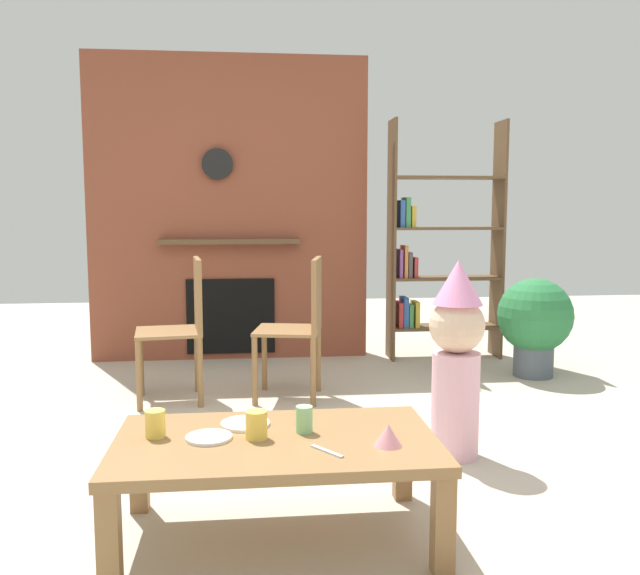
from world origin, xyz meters
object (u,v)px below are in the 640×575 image
object	(u,v)px
paper_cup_near_left	(155,424)
paper_cup_near_right	(304,419)
child_in_pink	(456,354)
potted_plant_tall	(535,320)
paper_plate_rear	(209,437)
paper_plate_front	(245,424)
dining_chair_left	(183,320)
bookshelf	(435,252)
coffee_table	(276,453)
paper_cup_center	(256,425)
dining_chair_middle	(302,319)
birthday_cake_slice	(388,435)

from	to	relation	value
paper_cup_near_left	paper_cup_near_right	xyz separation A→B (m)	(0.54, -0.01, -0.00)
child_in_pink	potted_plant_tall	xyz separation A→B (m)	(1.05, 1.48, -0.10)
child_in_pink	paper_plate_rear	bearing A→B (deg)	-7.10
paper_cup_near_right	potted_plant_tall	distance (m)	2.85
paper_plate_front	dining_chair_left	distance (m)	1.76
bookshelf	child_in_pink	bearing A→B (deg)	-102.90
paper_plate_rear	paper_cup_near_left	bearing A→B (deg)	167.22
paper_plate_front	potted_plant_tall	bearing A→B (deg)	45.06
coffee_table	paper_cup_center	bearing A→B (deg)	175.30
child_in_pink	coffee_table	bearing A→B (deg)	0.00
paper_cup_near_right	child_in_pink	bearing A→B (deg)	40.83
paper_cup_near_right	dining_chair_middle	xyz separation A→B (m)	(0.13, 1.77, 0.08)
child_in_pink	potted_plant_tall	size ratio (longest dim) A/B	1.35
dining_chair_middle	potted_plant_tall	world-z (taller)	dining_chair_middle
paper_cup_center	paper_plate_rear	world-z (taller)	paper_cup_center
coffee_table	birthday_cake_slice	size ratio (longest dim) A/B	11.63
potted_plant_tall	paper_cup_near_left	bearing A→B (deg)	-137.78
paper_cup_near_right	dining_chair_left	size ratio (longest dim) A/B	0.11
paper_cup_near_left	dining_chair_middle	world-z (taller)	dining_chair_middle
coffee_table	child_in_pink	bearing A→B (deg)	39.49
paper_cup_center	paper_plate_rear	xyz separation A→B (m)	(-0.17, 0.01, -0.04)
child_in_pink	potted_plant_tall	bearing A→B (deg)	-164.76
bookshelf	paper_cup_near_right	distance (m)	3.16
paper_cup_near_right	bookshelf	bearing A→B (deg)	65.68
paper_plate_front	paper_plate_rear	distance (m)	0.19
bookshelf	paper_cup_center	distance (m)	3.28
coffee_table	paper_plate_rear	size ratio (longest dim) A/B	6.95
child_in_pink	dining_chair_middle	xyz separation A→B (m)	(-0.66, 1.08, 0.00)
paper_cup_near_left	dining_chair_middle	distance (m)	1.89
paper_cup_near_right	paper_cup_center	xyz separation A→B (m)	(-0.18, -0.05, 0.00)
paper_cup_center	dining_chair_middle	world-z (taller)	dining_chair_middle
potted_plant_tall	coffee_table	bearing A→B (deg)	-131.22
paper_cup_near_right	paper_plate_rear	xyz separation A→B (m)	(-0.35, -0.04, -0.04)
bookshelf	dining_chair_middle	distance (m)	1.63
paper_plate_rear	potted_plant_tall	bearing A→B (deg)	45.22
birthday_cake_slice	bookshelf	bearing A→B (deg)	71.56
bookshelf	paper_cup_near_right	world-z (taller)	bookshelf
bookshelf	potted_plant_tall	size ratio (longest dim) A/B	2.67
paper_plate_front	child_in_pink	distance (m)	1.17
paper_plate_front	paper_plate_rear	world-z (taller)	same
birthday_cake_slice	dining_chair_middle	size ratio (longest dim) A/B	0.11
dining_chair_left	coffee_table	bearing A→B (deg)	97.85
paper_cup_near_left	paper_cup_center	bearing A→B (deg)	-8.71
paper_cup_near_left	potted_plant_tall	xyz separation A→B (m)	(2.38, 2.16, -0.02)
paper_cup_near_right	paper_plate_front	bearing A→B (deg)	154.31
paper_cup_near_right	dining_chair_middle	bearing A→B (deg)	85.70
paper_cup_near_left	paper_plate_rear	size ratio (longest dim) A/B	0.60
paper_plate_front	dining_chair_left	xyz separation A→B (m)	(-0.39, 1.71, 0.12)
dining_chair_middle	potted_plant_tall	bearing A→B (deg)	-155.99
coffee_table	paper_cup_near_right	xyz separation A→B (m)	(0.11, 0.06, 0.10)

